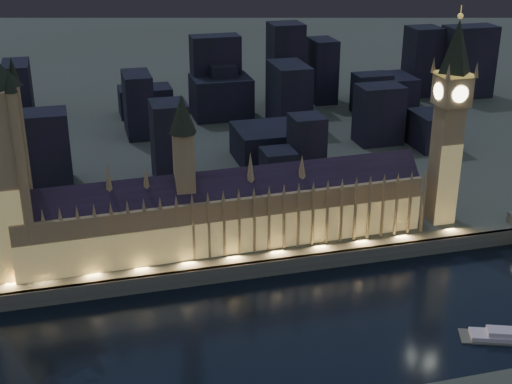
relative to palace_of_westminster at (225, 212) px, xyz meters
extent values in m
plane|color=black|center=(8.79, -61.74, -26.37)|extent=(2000.00, 2000.00, 0.00)
cube|color=#424837|center=(8.79, 458.26, -22.37)|extent=(2000.00, 960.00, 8.00)
cube|color=#524B4E|center=(8.79, -20.74, -22.37)|extent=(2000.00, 2.50, 8.00)
cube|color=#9F7947|center=(0.91, 0.26, -4.37)|extent=(200.55, 26.60, 28.00)
cube|color=tan|center=(0.91, -9.99, -9.37)|extent=(200.00, 0.50, 18.00)
cube|color=black|center=(0.91, 0.26, 12.63)|extent=(200.43, 22.87, 16.26)
cube|color=#9F7947|center=(-19.09, 0.26, 25.63)|extent=(9.00, 9.00, 32.00)
cone|color=black|center=(-19.09, 0.26, 50.63)|extent=(13.00, 13.00, 18.00)
cube|color=#9F7947|center=(-99.09, -10.34, -4.37)|extent=(1.20, 1.20, 28.00)
cone|color=#9F7947|center=(-99.09, -9.74, 12.63)|extent=(2.00, 2.00, 6.00)
cube|color=#9F7947|center=(-91.69, -10.34, -4.37)|extent=(1.20, 1.20, 28.00)
cone|color=#9F7947|center=(-91.69, -9.74, 12.63)|extent=(2.00, 2.00, 6.00)
cube|color=#9F7947|center=(-84.28, -10.34, -4.37)|extent=(1.20, 1.20, 28.00)
cone|color=#9F7947|center=(-84.28, -9.74, 12.63)|extent=(2.00, 2.00, 6.00)
cube|color=#9F7947|center=(-76.87, -10.34, -4.37)|extent=(1.20, 1.20, 28.00)
cone|color=#9F7947|center=(-76.87, -9.74, 12.63)|extent=(2.00, 2.00, 6.00)
cube|color=#9F7947|center=(-69.46, -10.34, -4.37)|extent=(1.20, 1.20, 28.00)
cone|color=#9F7947|center=(-69.46, -9.74, 12.63)|extent=(2.00, 2.00, 6.00)
cube|color=#9F7947|center=(-62.06, -10.34, -4.37)|extent=(1.20, 1.20, 28.00)
cone|color=#9F7947|center=(-62.06, -9.74, 12.63)|extent=(2.00, 2.00, 6.00)
cube|color=#9F7947|center=(-54.65, -10.34, -4.37)|extent=(1.20, 1.20, 28.00)
cone|color=#9F7947|center=(-54.65, -9.74, 12.63)|extent=(2.00, 2.00, 6.00)
cube|color=#9F7947|center=(-47.24, -10.34, -4.37)|extent=(1.20, 1.20, 28.00)
cone|color=#9F7947|center=(-47.24, -9.74, 12.63)|extent=(2.00, 2.00, 6.00)
cube|color=#9F7947|center=(-39.83, -10.34, -4.37)|extent=(1.20, 1.20, 28.00)
cone|color=#9F7947|center=(-39.83, -9.74, 12.63)|extent=(2.00, 2.00, 6.00)
cube|color=#9F7947|center=(-32.43, -10.34, -4.37)|extent=(1.20, 1.20, 28.00)
cone|color=#9F7947|center=(-32.43, -9.74, 12.63)|extent=(2.00, 2.00, 6.00)
cube|color=#9F7947|center=(-25.02, -10.34, -4.37)|extent=(1.20, 1.20, 28.00)
cone|color=#9F7947|center=(-25.02, -9.74, 12.63)|extent=(2.00, 2.00, 6.00)
cube|color=#9F7947|center=(-17.61, -10.34, -4.37)|extent=(1.20, 1.20, 28.00)
cone|color=#9F7947|center=(-17.61, -9.74, 12.63)|extent=(2.00, 2.00, 6.00)
cube|color=#9F7947|center=(-10.20, -10.34, -4.37)|extent=(1.20, 1.20, 28.00)
cone|color=#9F7947|center=(-10.20, -9.74, 12.63)|extent=(2.00, 2.00, 6.00)
cube|color=#9F7947|center=(-2.80, -10.34, -4.37)|extent=(1.20, 1.20, 28.00)
cone|color=#9F7947|center=(-2.80, -9.74, 12.63)|extent=(2.00, 2.00, 6.00)
cube|color=#9F7947|center=(4.61, -10.34, -4.37)|extent=(1.20, 1.20, 28.00)
cone|color=#9F7947|center=(4.61, -9.74, 12.63)|extent=(2.00, 2.00, 6.00)
cube|color=#9F7947|center=(12.02, -10.34, -4.37)|extent=(1.20, 1.20, 28.00)
cone|color=#9F7947|center=(12.02, -9.74, 12.63)|extent=(2.00, 2.00, 6.00)
cube|color=#9F7947|center=(19.43, -10.34, -4.37)|extent=(1.20, 1.20, 28.00)
cone|color=#9F7947|center=(19.43, -9.74, 12.63)|extent=(2.00, 2.00, 6.00)
cube|color=#9F7947|center=(26.83, -10.34, -4.37)|extent=(1.20, 1.20, 28.00)
cone|color=#9F7947|center=(26.83, -9.74, 12.63)|extent=(2.00, 2.00, 6.00)
cube|color=#9F7947|center=(34.24, -10.34, -4.37)|extent=(1.20, 1.20, 28.00)
cone|color=#9F7947|center=(34.24, -9.74, 12.63)|extent=(2.00, 2.00, 6.00)
cube|color=#9F7947|center=(41.65, -10.34, -4.37)|extent=(1.20, 1.20, 28.00)
cone|color=#9F7947|center=(41.65, -9.74, 12.63)|extent=(2.00, 2.00, 6.00)
cube|color=#9F7947|center=(49.06, -10.34, -4.37)|extent=(1.20, 1.20, 28.00)
cone|color=#9F7947|center=(49.06, -9.74, 12.63)|extent=(2.00, 2.00, 6.00)
cube|color=#9F7947|center=(56.46, -10.34, -4.37)|extent=(1.20, 1.20, 28.00)
cone|color=#9F7947|center=(56.46, -9.74, 12.63)|extent=(2.00, 2.00, 6.00)
cube|color=#9F7947|center=(63.87, -10.34, -4.37)|extent=(1.20, 1.20, 28.00)
cone|color=#9F7947|center=(63.87, -9.74, 12.63)|extent=(2.00, 2.00, 6.00)
cube|color=#9F7947|center=(71.28, -10.34, -4.37)|extent=(1.20, 1.20, 28.00)
cone|color=#9F7947|center=(71.28, -9.74, 12.63)|extent=(2.00, 2.00, 6.00)
cube|color=#9F7947|center=(78.69, -10.34, -4.37)|extent=(1.20, 1.20, 28.00)
cone|color=#9F7947|center=(78.69, -9.74, 12.63)|extent=(2.00, 2.00, 6.00)
cube|color=#9F7947|center=(86.09, -10.34, -4.37)|extent=(1.20, 1.20, 28.00)
cone|color=#9F7947|center=(86.09, -9.74, 12.63)|extent=(2.00, 2.00, 6.00)
cube|color=#9F7947|center=(93.50, -10.34, -4.37)|extent=(1.20, 1.20, 28.00)
cone|color=#9F7947|center=(93.50, -9.74, 12.63)|extent=(2.00, 2.00, 6.00)
cube|color=#9F7947|center=(100.91, -10.34, -4.37)|extent=(1.20, 1.20, 28.00)
cone|color=#9F7947|center=(100.91, -9.74, 12.63)|extent=(2.00, 2.00, 6.00)
cone|color=#9F7947|center=(-54.09, 0.26, 22.63)|extent=(4.40, 4.40, 18.00)
cone|color=#9F7947|center=(-37.09, 0.26, 20.63)|extent=(4.40, 4.40, 14.00)
cone|color=#9F7947|center=(12.91, 0.26, 21.63)|extent=(4.40, 4.40, 16.00)
cone|color=#9F7947|center=(38.91, 0.26, 19.63)|extent=(4.40, 4.40, 12.00)
cube|color=tan|center=(-101.21, -10.94, 3.63)|extent=(22.00, 0.50, 44.00)
cylinder|color=#9F7947|center=(-90.21, -10.74, 24.95)|extent=(4.40, 4.40, 86.64)
cone|color=black|center=(-90.21, -10.74, 73.27)|extent=(5.20, 5.20, 10.00)
cylinder|color=#9F7947|center=(-90.21, 11.26, 24.95)|extent=(4.40, 4.40, 86.64)
cone|color=black|center=(-90.21, 11.26, 73.27)|extent=(5.20, 5.20, 10.00)
cube|color=#9F7947|center=(116.79, 0.26, 13.29)|extent=(12.08, 12.08, 63.31)
cube|color=tan|center=(116.79, -5.94, 3.63)|extent=(12.00, 0.50, 44.00)
cube|color=#9F7947|center=(116.79, 0.26, 52.56)|extent=(15.00, 15.00, 15.24)
cube|color=#F2C64C|center=(116.79, 0.26, 60.78)|extent=(15.75, 15.75, 1.20)
cone|color=black|center=(116.79, 0.26, 74.38)|extent=(18.00, 18.00, 26.00)
sphere|color=#F2C64C|center=(116.79, 0.26, 88.88)|extent=(2.80, 2.80, 2.80)
cylinder|color=#F2C64C|center=(116.79, 0.26, 91.38)|extent=(0.40, 0.40, 5.00)
cylinder|color=#FFF2BF|center=(116.79, -7.49, 52.56)|extent=(8.40, 0.50, 8.40)
cylinder|color=#FFF2BF|center=(116.79, 8.01, 52.56)|extent=(8.40, 0.50, 8.40)
cylinder|color=#FFF2BF|center=(109.04, 0.26, 52.56)|extent=(0.50, 8.40, 8.40)
cylinder|color=#FFF2BF|center=(124.54, 0.26, 52.56)|extent=(0.50, 8.40, 8.40)
cone|color=#9F7947|center=(109.29, -7.24, 64.18)|extent=(2.60, 2.60, 8.00)
cone|color=#9F7947|center=(109.29, 7.76, 64.18)|extent=(2.60, 2.60, 8.00)
cone|color=#9F7947|center=(124.29, -7.24, 64.18)|extent=(2.60, 2.60, 8.00)
cone|color=#9F7947|center=(124.29, 7.76, 64.18)|extent=(2.60, 2.60, 8.00)
cube|color=black|center=(47.64, 68.85, -7.24)|extent=(19.03, 19.80, 22.27)
cube|color=black|center=(260.06, 222.38, 11.63)|extent=(42.59, 22.95, 59.99)
cube|color=black|center=(68.88, 80.27, 0.77)|extent=(19.65, 20.18, 38.28)
cube|color=black|center=(47.66, 225.55, 1.78)|extent=(19.44, 30.73, 40.31)
cube|color=black|center=(44.69, 231.86, 11.90)|extent=(37.76, 19.44, 60.54)
cube|color=black|center=(-21.24, 187.81, 4.19)|extent=(18.99, 34.57, 45.12)
cube|color=black|center=(-12.28, 95.26, 5.82)|extent=(21.11, 25.14, 48.38)
cube|color=black|center=(-89.49, 106.93, 4.03)|extent=(38.19, 23.57, 44.79)
cube|color=black|center=(186.08, 221.23, -7.15)|extent=(43.78, 39.06, 22.45)
cube|color=black|center=(-105.59, 254.22, 3.28)|extent=(19.72, 40.72, 43.29)
cube|color=black|center=(45.63, 218.04, -2.73)|extent=(44.53, 36.65, 31.28)
cube|color=black|center=(-10.80, 238.11, -7.34)|extent=(40.45, 27.15, 22.06)
cube|color=black|center=(89.95, 183.81, 4.70)|extent=(24.63, 41.01, 46.15)
cube|color=black|center=(54.92, 112.84, -7.36)|extent=(44.15, 42.43, 22.01)
cube|color=black|center=(137.55, 127.57, 2.01)|extent=(30.39, 22.61, 40.75)
cube|color=black|center=(162.68, 197.75, -2.76)|extent=(28.33, 19.81, 31.23)
cube|color=black|center=(168.98, 108.74, -6.21)|extent=(24.83, 31.49, 24.31)
cube|color=black|center=(136.15, 239.85, 7.58)|extent=(19.19, 29.53, 51.89)
cube|color=black|center=(103.87, 238.26, 14.85)|extent=(26.00, 26.00, 66.44)
cube|color=black|center=(226.14, 238.26, 10.60)|extent=(26.00, 26.00, 57.94)
camera|label=1|loc=(-66.79, -308.76, 142.85)|focal=50.00mm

